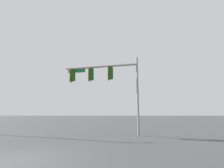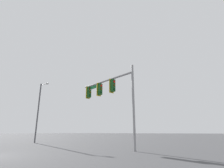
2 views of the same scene
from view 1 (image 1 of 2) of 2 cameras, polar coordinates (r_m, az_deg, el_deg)
name	(u,v)px [view 1 (image 1 of 2)]	position (r m, az deg, el deg)	size (l,w,h in m)	color
ground_plane	(12,162)	(8.03, -29.87, -21.27)	(400.00, 400.00, 0.00)	#474749
signal_pole_near	(103,77)	(15.89, -2.84, 2.18)	(6.71, 1.90, 6.68)	gray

